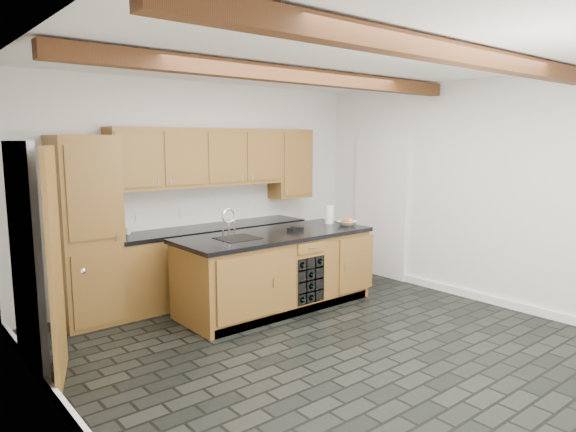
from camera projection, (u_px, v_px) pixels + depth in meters
name	position (u px, v px, depth m)	size (l,w,h in m)	color
ground	(331.00, 344.00, 5.18)	(5.00, 5.00, 0.00)	black
room_shell	(291.00, 191.00, 5.31)	(5.01, 5.00, 5.00)	white
back_cabinetry	(188.00, 225.00, 6.51)	(3.65, 0.62, 2.20)	brown
island	(277.00, 270.00, 6.29)	(2.48, 0.96, 0.93)	brown
faucet	(236.00, 235.00, 5.90)	(0.45, 0.40, 0.34)	black
kitchen_scale	(295.00, 229.00, 6.36)	(0.20, 0.13, 0.06)	black
fruit_bowl	(347.00, 223.00, 6.78)	(0.25, 0.25, 0.06)	silver
fruit_cluster	(347.00, 221.00, 6.77)	(0.16, 0.17, 0.07)	red
paper_towel	(329.00, 215.00, 6.93)	(0.12, 0.12, 0.24)	white
mug	(127.00, 230.00, 6.12)	(0.10, 0.10, 0.10)	white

